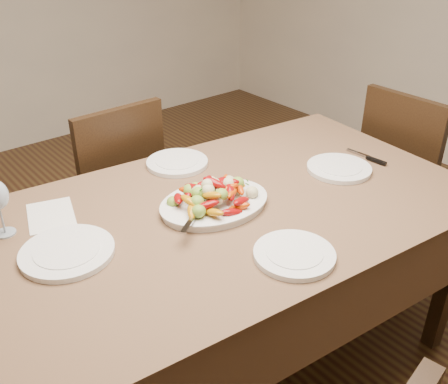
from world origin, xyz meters
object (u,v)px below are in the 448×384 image
(chair_far, at_px, (107,191))
(plate_far, at_px, (177,163))
(dining_table, at_px, (224,291))
(plate_left, at_px, (67,252))
(plate_right, at_px, (339,168))
(chair_right, at_px, (413,177))
(serving_platter, at_px, (214,205))
(plate_near, at_px, (294,255))

(chair_far, relative_size, plate_far, 3.78)
(dining_table, relative_size, plate_left, 6.47)
(plate_right, bearing_deg, plate_left, 171.49)
(chair_right, bearing_deg, serving_platter, 89.07)
(plate_right, bearing_deg, plate_near, -153.08)
(dining_table, relative_size, serving_platter, 4.74)
(plate_near, bearing_deg, plate_left, 139.31)
(plate_left, height_order, plate_near, same)
(plate_left, xyz_separation_m, plate_near, (0.52, -0.45, 0.00))
(serving_platter, distance_m, plate_right, 0.57)
(chair_right, height_order, plate_far, chair_right)
(plate_right, xyz_separation_m, plate_far, (-0.47, 0.46, 0.00))
(plate_left, relative_size, plate_near, 1.15)
(chair_far, xyz_separation_m, plate_near, (0.02, -1.20, 0.29))
(chair_far, bearing_deg, chair_right, 144.36)
(chair_right, height_order, plate_right, chair_right)
(dining_table, distance_m, plate_right, 0.67)
(dining_table, distance_m, serving_platter, 0.39)
(plate_far, bearing_deg, plate_right, -44.15)
(plate_near, bearing_deg, plate_far, 83.00)
(serving_platter, xyz_separation_m, plate_near, (0.00, -0.38, -0.00))
(dining_table, distance_m, plate_far, 0.55)
(serving_platter, bearing_deg, plate_near, -89.40)
(serving_platter, distance_m, plate_near, 0.38)
(chair_far, height_order, plate_near, chair_far)
(dining_table, distance_m, chair_far, 0.85)
(serving_platter, relative_size, plate_left, 1.37)
(dining_table, height_order, plate_left, plate_left)
(serving_platter, height_order, plate_far, serving_platter)
(dining_table, relative_size, chair_far, 1.94)
(chair_right, height_order, plate_near, chair_right)
(serving_platter, distance_m, plate_left, 0.52)
(plate_left, bearing_deg, dining_table, -9.23)
(plate_left, relative_size, plate_right, 1.11)
(dining_table, bearing_deg, serving_platter, 143.12)
(plate_right, distance_m, plate_far, 0.66)
(dining_table, bearing_deg, plate_near, -93.67)
(plate_left, distance_m, plate_far, 0.68)
(serving_platter, relative_size, plate_near, 1.57)
(serving_platter, bearing_deg, plate_far, 75.34)
(chair_right, relative_size, serving_platter, 2.45)
(chair_right, bearing_deg, plate_near, 105.91)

